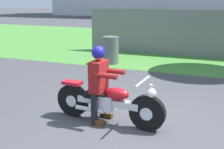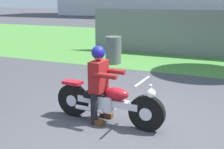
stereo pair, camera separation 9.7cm
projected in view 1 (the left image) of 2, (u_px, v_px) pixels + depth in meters
name	position (u px, v px, depth m)	size (l,w,h in m)	color
ground	(128.00, 125.00, 4.98)	(120.00, 120.00, 0.00)	#424247
grass_verge	(192.00, 45.00, 13.87)	(60.00, 12.00, 0.01)	#478438
motorcycle_lead	(108.00, 102.00, 5.00)	(2.11, 0.66, 0.87)	black
rider_lead	(100.00, 78.00, 4.96)	(0.56, 0.48, 1.39)	black
trash_can	(111.00, 50.00, 9.69)	(0.55, 0.55, 0.94)	#595E5B
fence_segment	(172.00, 33.00, 11.09)	(7.00, 0.06, 1.80)	slate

